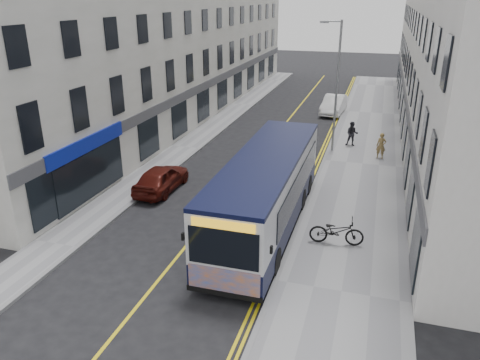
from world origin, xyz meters
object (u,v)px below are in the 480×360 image
Objects in this scene: streetlamp at (336,83)px; bicycle at (337,231)px; pedestrian_far at (352,134)px; car_maroon at (161,178)px; city_bus at (266,189)px; car_white at (334,105)px; pedestrian_near at (381,146)px.

streetlamp is 3.77× the size of bicycle.
pedestrian_far is at bearing -3.67° from bicycle.
car_maroon is (-7.57, -8.82, -3.71)m from streetlamp.
car_maroon is at bearing -130.72° from pedestrian_far.
streetlamp is 2.01× the size of car_maroon.
city_bus is (-1.51, -11.28, -2.60)m from streetlamp.
streetlamp reaches higher than car_maroon.
city_bus is at bearing -102.04° from pedestrian_far.
car_white is at bearing -107.95° from car_maroon.
car_white is at bearing 95.30° from streetlamp.
pedestrian_far is at bearing 49.50° from streetlamp.
car_white reaches higher than car_maroon.
city_bus is at bearing -97.62° from streetlamp.
city_bus is at bearing 70.75° from bicycle.
pedestrian_far is 13.42m from car_maroon.
pedestrian_near is at bearing 66.82° from city_bus.
streetlamp is 5.03× the size of pedestrian_far.
car_maroon is (-6.06, 2.46, -1.11)m from city_bus.
car_maroon reaches higher than bicycle.
city_bus is 6.63m from car_maroon.
bicycle is at bearing -82.65° from streetlamp.
car_white is at bearing 1.09° from bicycle.
bicycle is 22.62m from car_white.
car_white is (-2.14, 9.08, -0.16)m from pedestrian_far.
car_maroon is (-6.60, -19.26, -0.08)m from car_white.
pedestrian_near reaches higher than car_maroon.
car_white is (0.54, 21.72, -1.03)m from city_bus.
car_white is at bearing 88.58° from city_bus.
bicycle is 11.44m from pedestrian_near.
streetlamp reaches higher than car_white.
car_maroon is at bearing 65.25° from bicycle.
streetlamp is 12.20m from car_maroon.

